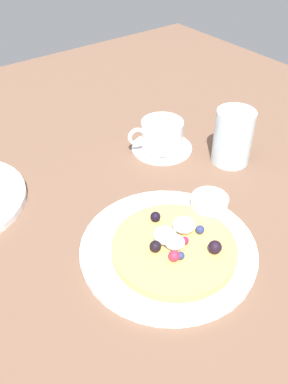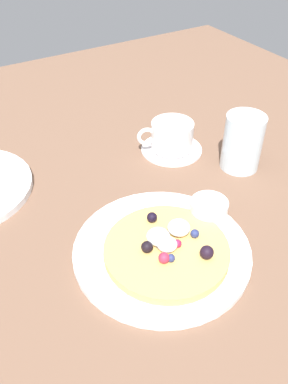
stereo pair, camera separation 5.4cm
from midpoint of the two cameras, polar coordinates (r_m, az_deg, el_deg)
name	(u,v)px [view 1 (the left image)]	position (r cm, az deg, el deg)	size (l,w,h in cm)	color
ground_plane	(129,235)	(66.72, -4.42, -6.09)	(150.78, 151.47, 3.00)	brown
pancake_plate	(168,249)	(61.72, 0.87, -7.97)	(26.38, 26.38, 1.04)	white
pancake_with_berries	(174,246)	(60.05, 1.66, -7.63)	(18.29, 18.29, 3.40)	tan
syrup_ramekin	(209,204)	(66.46, 6.78, -1.76)	(5.98, 5.98, 2.88)	white
coffee_saucer	(162,147)	(83.51, 0.63, 6.21)	(12.25, 12.25, 0.74)	white
coffee_cup	(161,134)	(81.78, 0.54, 8.07)	(10.94, 8.32, 5.44)	white
water_glass	(233,137)	(78.61, 10.36, 7.48)	(7.25, 7.25, 10.62)	silver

